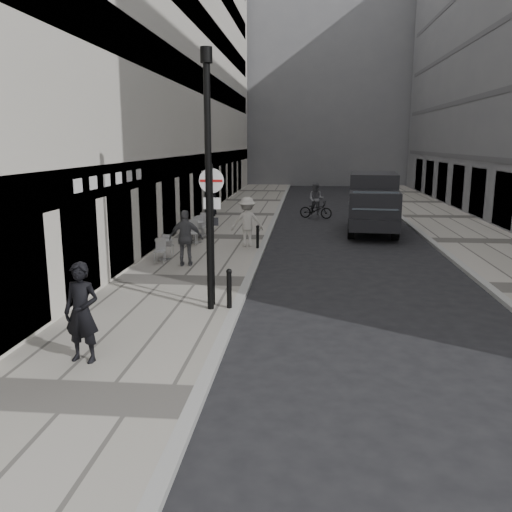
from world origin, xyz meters
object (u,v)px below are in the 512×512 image
at_px(cyclist, 316,205).
at_px(sign_post, 212,216).
at_px(panel_van, 373,200).
at_px(walking_man, 82,312).
at_px(lamppost, 208,169).

bearing_deg(cyclist, sign_post, -82.75).
xyz_separation_m(sign_post, panel_van, (5.42, 12.59, -0.84)).
relative_size(walking_man, cyclist, 0.96).
distance_m(lamppost, panel_van, 14.20).
bearing_deg(cyclist, walking_man, -85.81).
distance_m(lamppost, cyclist, 17.96).
bearing_deg(panel_van, sign_post, -108.25).
relative_size(sign_post, panel_van, 0.59).
bearing_deg(panel_van, cyclist, 124.57).
distance_m(walking_man, cyclist, 21.48).
distance_m(walking_man, sign_post, 4.44).
height_order(walking_man, lamppost, lamppost).
bearing_deg(walking_man, lamppost, 70.96).
bearing_deg(sign_post, walking_man, -117.46).
relative_size(lamppost, panel_van, 1.03).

